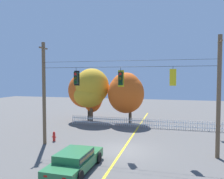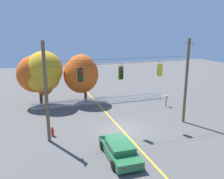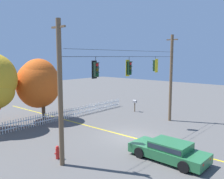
% 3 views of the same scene
% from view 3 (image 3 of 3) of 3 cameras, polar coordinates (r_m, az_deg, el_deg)
% --- Properties ---
extents(ground, '(80.00, 80.00, 0.00)m').
position_cam_3_polar(ground, '(18.85, 4.17, -10.98)').
color(ground, '#565451').
extents(lane_centerline_stripe, '(0.16, 36.00, 0.01)m').
position_cam_3_polar(lane_centerline_stripe, '(18.85, 4.17, -10.97)').
color(lane_centerline_stripe, gold).
rests_on(lane_centerline_stripe, ground).
extents(signal_support_span, '(12.94, 1.10, 8.01)m').
position_cam_3_polar(signal_support_span, '(17.96, 4.29, 1.48)').
color(signal_support_span, brown).
rests_on(signal_support_span, ground).
extents(traffic_signal_northbound_primary, '(0.43, 0.38, 1.36)m').
position_cam_3_polar(traffic_signal_northbound_primary, '(15.15, -3.84, 4.66)').
color(traffic_signal_northbound_primary, black).
extents(traffic_signal_northbound_secondary, '(0.43, 0.38, 1.42)m').
position_cam_3_polar(traffic_signal_northbound_secondary, '(17.75, 3.99, 5.03)').
color(traffic_signal_northbound_secondary, black).
extents(traffic_signal_southbound_primary, '(0.43, 0.38, 1.31)m').
position_cam_3_polar(traffic_signal_southbound_primary, '(20.75, 10.06, 5.52)').
color(traffic_signal_southbound_primary, black).
extents(white_picket_fence, '(16.01, 0.06, 0.97)m').
position_cam_3_polar(white_picket_fence, '(24.37, -10.42, -5.57)').
color(white_picket_fence, white).
rests_on(white_picket_fence, ground).
extents(autumn_oak_far_east, '(4.15, 3.93, 5.85)m').
position_cam_3_polar(autumn_oak_far_east, '(23.99, -16.81, 1.80)').
color(autumn_oak_far_east, brown).
rests_on(autumn_oak_far_east, ground).
extents(parked_car, '(2.06, 4.61, 1.15)m').
position_cam_3_polar(parked_car, '(15.05, 13.13, -13.63)').
color(parked_car, '#286B3D').
rests_on(parked_car, ground).
extents(fire_hydrant, '(0.38, 0.22, 0.80)m').
position_cam_3_polar(fire_hydrant, '(15.29, -12.61, -14.11)').
color(fire_hydrant, red).
rests_on(fire_hydrant, ground).
extents(roadside_mailbox, '(0.25, 0.44, 1.31)m').
position_cam_3_polar(roadside_mailbox, '(26.95, 5.35, -2.95)').
color(roadside_mailbox, brown).
rests_on(roadside_mailbox, ground).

